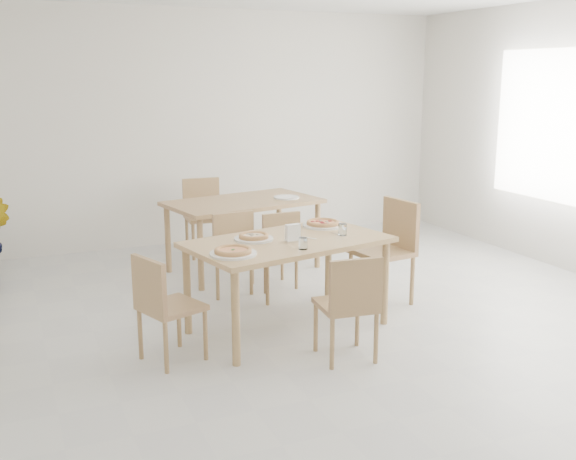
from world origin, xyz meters
name	(u,v)px	position (x,y,z in m)	size (l,w,h in m)	color
main_table	(288,249)	(-0.39, 0.33, 0.67)	(1.72, 1.20, 0.75)	tan
chair_south	(350,301)	(-0.24, -0.44, 0.46)	(0.43, 0.43, 0.80)	#AC7E56
chair_north	(238,251)	(-0.52, 1.16, 0.47)	(0.43, 0.43, 0.81)	#AC7E56
chair_west	(162,302)	(-1.47, 0.06, 0.46)	(0.50, 0.50, 0.79)	#AC7E56
chair_east	(390,244)	(0.73, 0.60, 0.54)	(0.52, 0.52, 0.93)	#AC7E56
plate_margherita	(233,254)	(-0.94, 0.06, 0.76)	(0.34, 0.34, 0.02)	white
plate_mushroom	(254,239)	(-0.64, 0.42, 0.76)	(0.31, 0.31, 0.02)	white
plate_pepperoni	(323,225)	(0.08, 0.65, 0.76)	(0.35, 0.35, 0.02)	white
pizza_margherita	(233,251)	(-0.94, 0.06, 0.78)	(0.36, 0.36, 0.03)	#EEBD70
pizza_mushroom	(254,236)	(-0.64, 0.42, 0.78)	(0.31, 0.31, 0.03)	#EEBD70
pizza_pepperoni	(323,223)	(0.08, 0.65, 0.78)	(0.29, 0.29, 0.03)	#EEBD70
tumbler_a	(342,230)	(0.08, 0.29, 0.80)	(0.07, 0.07, 0.09)	white
tumbler_b	(303,244)	(-0.40, 0.00, 0.79)	(0.07, 0.07, 0.09)	white
napkin_holder	(293,234)	(-0.38, 0.24, 0.82)	(0.13, 0.07, 0.14)	silver
fork_a	(337,234)	(0.05, 0.32, 0.75)	(0.01, 0.18, 0.01)	silver
fork_b	(307,238)	(-0.23, 0.31, 0.75)	(0.02, 0.19, 0.01)	silver
second_table	(243,208)	(-0.15, 2.07, 0.67)	(1.68, 1.16, 0.75)	#AC7E56
chair_back_s	(277,244)	(-0.07, 1.33, 0.45)	(0.39, 0.39, 0.77)	#AC7E56
chair_back_n	(204,211)	(-0.34, 2.90, 0.50)	(0.45, 0.45, 0.87)	#AC7E56
plate_empty	(286,197)	(0.32, 2.02, 0.76)	(0.27, 0.27, 0.02)	white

